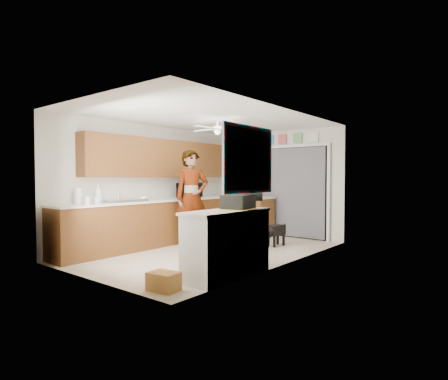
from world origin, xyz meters
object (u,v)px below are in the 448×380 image
Objects in this scene: soap_bottle at (98,193)px; navy_crate at (204,268)px; microwave at (190,190)px; cup at (144,199)px; paper_towel_roll at (78,196)px; man at (192,198)px; suitcase at (238,202)px; dog at (276,234)px; cardboard_box at (164,281)px.

soap_bottle is 1.09× the size of navy_crate.
microwave is 5.47× the size of cup.
paper_towel_roll is 2.64m from navy_crate.
man reaches higher than paper_towel_roll.
cup is (0.14, -1.43, -0.12)m from microwave.
paper_towel_roll is (-0.18, -1.27, 0.10)m from cup.
suitcase is at bearing 12.42° from soap_bottle.
navy_crate is at bearing -75.68° from dog.
man is at bearing 60.77° from cup.
man reaches higher than microwave.
soap_bottle reaches higher than cardboard_box.
cup is 1.28m from paper_towel_roll.
soap_bottle is 2.81m from cardboard_box.
cup reaches higher than cardboard_box.
soap_bottle is at bearing 91.20° from paper_towel_roll.
microwave is at bearing 95.68° from cup.
soap_bottle is 0.17× the size of man.
microwave is at bearing 137.76° from navy_crate.
suitcase is 1.61m from cardboard_box.
man reaches higher than navy_crate.
paper_towel_roll is at bearing -172.47° from man.
dog is at bearing 57.13° from paper_towel_roll.
dog reaches higher than cardboard_box.
soap_bottle reaches higher than navy_crate.
microwave is 1.77× the size of soap_bottle.
man reaches higher than soap_bottle.
soap_bottle is 2.60m from navy_crate.
microwave is at bearing 71.94° from man.
navy_crate is (2.37, 0.58, -0.98)m from paper_towel_roll.
microwave is 4.02m from cardboard_box.
suitcase is 1.08m from navy_crate.
suitcase is 0.79× the size of dog.
cardboard_box is 3.18m from man.
dog is at bearing 96.27° from suitcase.
dog is at bearing 45.48° from cup.
man is at bearing 127.32° from cardboard_box.
microwave is 1.45m from cup.
dog is (1.38, 1.03, -0.74)m from man.
soap_bottle is (-0.05, -2.31, 0.00)m from microwave.
cardboard_box is (2.48, -3.01, -0.99)m from microwave.
cup is 0.06× the size of man.
soap_bottle is at bearing -102.37° from cup.
suitcase is at bearing -145.23° from microwave.
microwave is 2.31m from soap_bottle.
cup is 2.53m from suitcase.
man is at bearing -136.27° from dog.
cardboard_box is 1.17× the size of navy_crate.
man is (0.67, 1.73, -0.13)m from soap_bottle.
navy_crate is 0.16× the size of man.
microwave is 0.31× the size of man.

